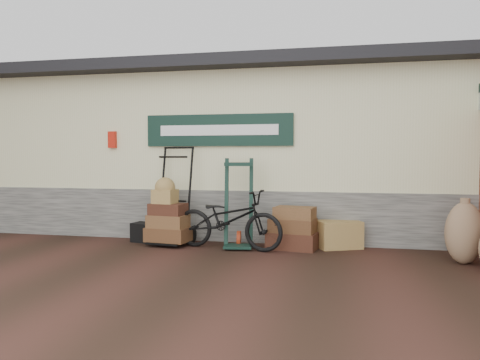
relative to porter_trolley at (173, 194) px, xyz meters
name	(u,v)px	position (x,y,z in m)	size (l,w,h in m)	color
ground	(222,254)	(1.01, -0.63, -0.85)	(80.00, 80.00, 0.00)	black
station_building	(254,151)	(1.01, 2.11, 0.76)	(14.40, 4.10, 3.20)	#4C4C47
porter_trolley	(173,194)	(0.00, 0.00, 0.00)	(0.85, 0.64, 1.70)	black
green_barrow	(239,203)	(1.17, -0.11, -0.12)	(0.53, 0.45, 1.46)	black
suitcase_stack	(293,227)	(2.04, -0.01, -0.50)	(0.78, 0.49, 0.69)	#3B1D12
wicker_hamper	(339,234)	(2.77, 0.22, -0.63)	(0.68, 0.44, 0.44)	olive
black_trunk	(143,232)	(-0.59, 0.06, -0.68)	(0.34, 0.29, 0.34)	black
bicycle	(228,216)	(1.03, -0.26, -0.31)	(1.84, 0.64, 1.07)	black
burlap_sack_left	(464,233)	(4.49, -0.57, -0.42)	(0.54, 0.45, 0.87)	brown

